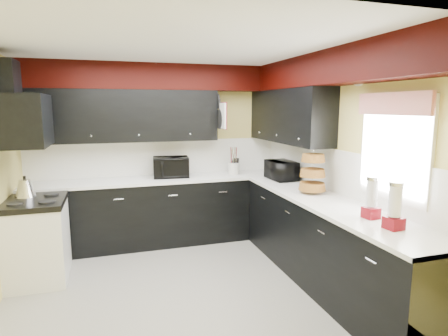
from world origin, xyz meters
name	(u,v)px	position (x,y,z in m)	size (l,w,h in m)	color
ground	(184,290)	(0.00, 0.00, 0.00)	(3.60, 3.60, 0.00)	gray
wall_back	(159,153)	(0.00, 1.80, 1.25)	(3.60, 0.06, 2.50)	#E0C666
wall_right	(337,166)	(1.80, 0.00, 1.25)	(0.06, 3.60, 2.50)	#E0C666
ceiling	(180,46)	(0.00, 0.00, 2.50)	(3.60, 3.60, 0.06)	white
cab_back	(163,212)	(0.00, 1.50, 0.45)	(3.60, 0.60, 0.90)	black
cab_right	(325,244)	(1.50, -0.30, 0.45)	(0.60, 3.00, 0.90)	black
counter_back	(162,179)	(0.00, 1.50, 0.92)	(3.62, 0.64, 0.04)	white
counter_right	(327,202)	(1.50, -0.30, 0.92)	(0.64, 3.02, 0.04)	white
splash_back	(159,157)	(0.00, 1.79, 1.19)	(3.60, 0.02, 0.50)	white
splash_right	(336,171)	(1.79, 0.00, 1.19)	(0.02, 3.60, 0.50)	white
upper_back	(122,116)	(-0.50, 1.62, 1.80)	(2.60, 0.35, 0.70)	black
upper_right	(288,116)	(1.62, 0.90, 1.80)	(0.35, 1.80, 0.70)	black
soffit_back	(158,77)	(0.00, 1.62, 2.33)	(3.60, 0.36, 0.35)	black
soffit_right	(337,68)	(1.62, -0.18, 2.33)	(0.36, 3.24, 0.35)	black
stove	(38,242)	(-1.50, 0.75, 0.43)	(0.60, 0.75, 0.86)	white
cooktop	(34,202)	(-1.50, 0.75, 0.89)	(0.62, 0.77, 0.06)	black
hood	(22,121)	(-1.55, 0.75, 1.78)	(0.50, 0.78, 0.55)	black
hood_duct	(5,79)	(-1.68, 0.75, 2.20)	(0.24, 0.40, 0.40)	black
window	(394,148)	(1.79, -0.90, 1.55)	(0.03, 0.86, 0.96)	white
valance	(393,104)	(1.73, -0.90, 1.95)	(0.04, 0.88, 0.20)	red
pan_top	(217,101)	(0.82, 1.55, 2.00)	(0.03, 0.22, 0.40)	black
pan_mid	(220,119)	(0.82, 1.42, 1.75)	(0.03, 0.28, 0.46)	black
pan_low	(215,121)	(0.82, 1.68, 1.72)	(0.03, 0.24, 0.42)	black
cut_board	(223,116)	(0.83, 1.30, 1.80)	(0.03, 0.26, 0.35)	white
baskets	(313,173)	(1.52, 0.05, 1.18)	(0.27, 0.27, 0.50)	brown
deco_plate	(359,74)	(1.77, -0.35, 2.25)	(0.03, 0.24, 0.24)	white
toaster_oven	(171,167)	(0.13, 1.53, 1.08)	(0.49, 0.41, 0.28)	black
microwave	(282,170)	(1.55, 0.89, 1.07)	(0.46, 0.31, 0.26)	black
utensil_crock	(234,169)	(1.04, 1.46, 1.03)	(0.16, 0.16, 0.17)	silver
knife_block	(236,166)	(1.10, 1.53, 1.05)	(0.10, 0.14, 0.21)	black
kettle	(25,188)	(-1.61, 0.93, 1.02)	(0.21, 0.21, 0.19)	silver
dispenser_a	(372,200)	(1.51, -0.98, 1.11)	(0.12, 0.12, 0.33)	#5C0003
dispenser_b	(395,208)	(1.49, -1.28, 1.12)	(0.13, 0.13, 0.35)	#63040B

